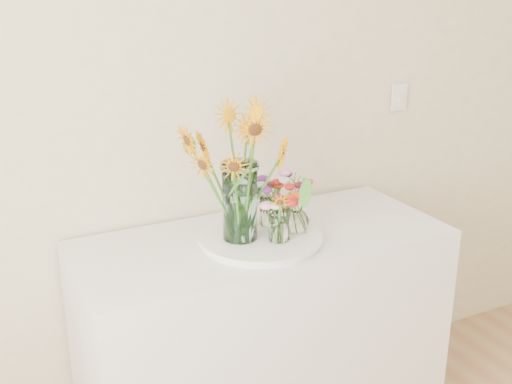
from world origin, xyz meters
TOP-DOWN VIEW (x-y plane):
  - counter at (-0.10, 1.93)m, footprint 1.40×0.60m
  - tray at (-0.14, 1.88)m, footprint 0.43×0.43m
  - mason_jar at (-0.21, 1.89)m, footprint 0.14×0.14m
  - sunflower_bouquet at (-0.21, 1.89)m, footprint 0.78×0.78m
  - small_vase_a at (-0.10, 1.81)m, footprint 0.08×0.08m
  - wildflower_posy_a at (-0.10, 1.81)m, footprint 0.17×0.17m
  - small_vase_b at (0.00, 1.86)m, footprint 0.11×0.11m
  - wildflower_posy_b at (0.00, 1.86)m, footprint 0.20×0.20m
  - small_vase_c at (-0.06, 1.96)m, footprint 0.07×0.07m
  - wildflower_posy_c at (-0.06, 1.96)m, footprint 0.20×0.20m

SIDE VIEW (x-z plane):
  - counter at x=-0.10m, z-range 0.00..0.90m
  - tray at x=-0.14m, z-range 0.90..0.92m
  - small_vase_c at x=-0.06m, z-range 0.93..1.04m
  - small_vase_a at x=-0.10m, z-range 0.93..1.05m
  - small_vase_b at x=0.00m, z-range 0.93..1.07m
  - wildflower_posy_c at x=-0.06m, z-range 0.93..1.13m
  - wildflower_posy_a at x=-0.10m, z-range 0.93..1.14m
  - wildflower_posy_b at x=0.00m, z-range 0.93..1.16m
  - mason_jar at x=-0.21m, z-range 0.93..1.22m
  - sunflower_bouquet at x=-0.21m, z-range 0.93..1.48m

